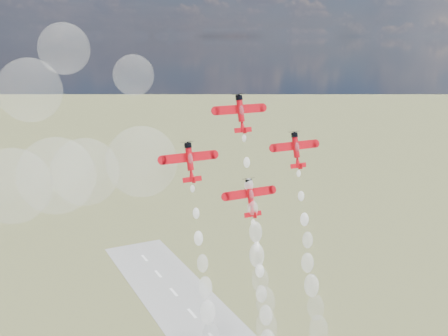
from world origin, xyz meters
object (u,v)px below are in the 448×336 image
plane_left (190,161)px  plane_right (296,149)px  plane_lead (241,113)px  plane_slot (251,197)px

plane_left → plane_right: (30.21, 0.00, 0.00)m
plane_lead → plane_right: plane_lead is taller
plane_left → plane_right: size_ratio=1.00×
plane_right → plane_slot: size_ratio=1.00×
plane_right → plane_slot: 18.44m
plane_left → plane_slot: size_ratio=1.00×
plane_left → plane_right: bearing=0.0°
plane_left → plane_slot: 18.44m
plane_lead → plane_slot: plane_lead is taller
plane_left → plane_slot: bearing=-10.3°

